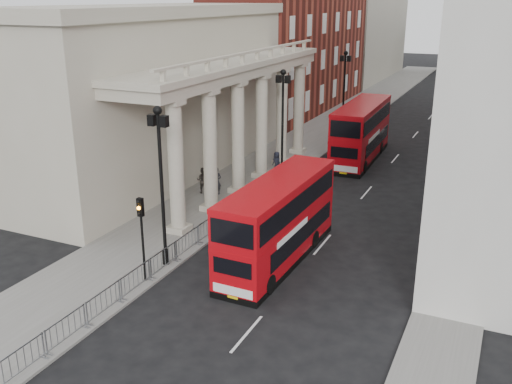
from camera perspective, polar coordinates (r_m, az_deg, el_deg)
name	(u,v)px	position (r m, az deg, el deg)	size (l,w,h in m)	color
ground	(129,303)	(27.35, -12.55, -10.81)	(260.00, 260.00, 0.00)	black
sidewalk_west	(298,147)	(53.48, 4.26, 4.50)	(6.00, 140.00, 0.12)	slate
sidewalk_east	(487,168)	(50.39, 22.11, 2.22)	(3.00, 140.00, 0.12)	slate
kerb	(329,150)	(52.56, 7.28, 4.15)	(0.20, 140.00, 0.14)	slate
portico_building	(154,98)	(45.18, -10.16, 9.28)	(9.00, 28.00, 12.00)	#A7A08C
brick_building	(295,17)	(71.32, 3.92, 17.02)	(9.00, 32.00, 22.00)	maroon
west_building_far	(363,18)	(101.87, 10.64, 16.76)	(9.00, 30.00, 20.00)	#A7A08C
lamp_post_south	(161,176)	(28.70, -9.46, 1.55)	(1.05, 0.44, 8.32)	black
lamp_post_mid	(283,118)	(42.45, 2.67, 7.45)	(1.05, 0.44, 8.32)	black
lamp_post_north	(344,88)	(57.38, 8.81, 10.27)	(1.05, 0.44, 8.32)	black
traffic_light	(141,224)	(27.70, -11.40, -3.18)	(0.28, 0.33, 4.30)	black
crowd_barriers	(150,269)	(28.79, -10.56, -7.57)	(0.50, 18.75, 1.10)	gray
bus_near	(279,220)	(29.87, 2.27, -2.77)	(2.74, 10.34, 4.44)	#B3080F
bus_far	(361,131)	(49.66, 10.48, 6.04)	(3.05, 11.32, 4.85)	#AC070E
pedestrian_a	(217,181)	(40.20, -3.96, 1.11)	(0.70, 0.46, 1.92)	black
pedestrian_b	(203,180)	(40.50, -5.34, 1.18)	(0.91, 0.71, 1.87)	black
pedestrian_c	(277,162)	(45.06, 2.09, 2.99)	(0.84, 0.55, 1.72)	black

